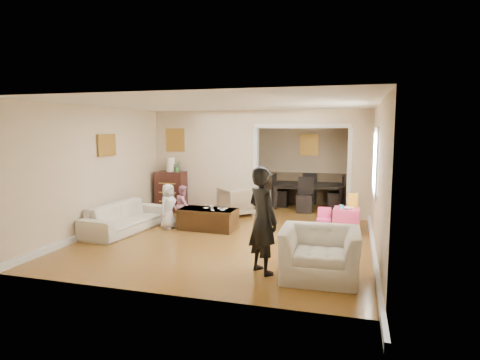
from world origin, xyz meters
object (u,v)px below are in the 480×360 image
(coffee_table, at_px, (208,219))
(sofa, at_px, (125,217))
(armchair_front, at_px, (320,254))
(dining_table, at_px, (308,196))
(adult_person, at_px, (263,220))
(play_table, at_px, (346,220))
(dresser, at_px, (171,191))
(child_kneel_b, at_px, (183,205))
(armchair_back, at_px, (237,201))
(table_lamp, at_px, (170,165))
(coffee_cup, at_px, (212,207))
(child_kneel_a, at_px, (168,206))
(cyan_cup, at_px, (342,207))
(child_toddler, at_px, (264,208))

(coffee_table, bearing_deg, sofa, -159.24)
(armchair_front, xyz_separation_m, coffee_table, (-2.54, 2.23, -0.14))
(dining_table, distance_m, adult_person, 5.28)
(play_table, height_order, adult_person, adult_person)
(sofa, bearing_deg, dresser, 5.81)
(adult_person, distance_m, child_kneel_b, 3.50)
(armchair_back, relative_size, table_lamp, 2.16)
(coffee_table, relative_size, coffee_cup, 11.98)
(armchair_back, xyz_separation_m, adult_person, (1.52, -3.78, 0.45))
(coffee_table, distance_m, child_kneel_b, 0.79)
(child_kneel_a, bearing_deg, table_lamp, 37.14)
(cyan_cup, bearing_deg, child_toddler, 172.36)
(cyan_cup, distance_m, adult_person, 2.96)
(dresser, height_order, table_lamp, table_lamp)
(armchair_back, xyz_separation_m, dresser, (-1.80, 0.03, 0.17))
(sofa, height_order, adult_person, adult_person)
(dresser, height_order, play_table, dresser)
(child_toddler, bearing_deg, play_table, 137.56)
(coffee_table, distance_m, child_toddler, 1.30)
(coffee_table, bearing_deg, armchair_back, 83.36)
(play_table, xyz_separation_m, child_toddler, (-1.80, 0.18, 0.13))
(armchair_front, relative_size, dining_table, 0.59)
(cyan_cup, distance_m, child_toddler, 1.72)
(child_kneel_a, relative_size, child_kneel_b, 1.10)
(armchair_back, distance_m, child_toddler, 1.18)
(child_toddler, bearing_deg, adult_person, 65.45)
(cyan_cup, bearing_deg, coffee_cup, -167.79)
(dresser, relative_size, dining_table, 0.56)
(dresser, distance_m, child_kneel_b, 1.58)
(child_toddler, bearing_deg, cyan_cup, 135.57)
(table_lamp, relative_size, child_toddler, 0.48)
(coffee_table, bearing_deg, play_table, 11.37)
(sofa, xyz_separation_m, play_table, (4.47, 1.19, -0.04))
(armchair_front, distance_m, child_kneel_b, 4.11)
(coffee_cup, bearing_deg, play_table, 12.77)
(table_lamp, relative_size, coffee_table, 0.30)
(armchair_front, relative_size, table_lamp, 3.09)
(dining_table, relative_size, child_kneel_a, 1.92)
(table_lamp, relative_size, play_table, 0.69)
(armchair_front, bearing_deg, child_toddler, 114.65)
(armchair_front, height_order, child_kneel_a, child_kneel_a)
(child_kneel_b, xyz_separation_m, child_toddler, (1.75, 0.45, -0.06))
(coffee_table, bearing_deg, dresser, 135.65)
(sofa, distance_m, child_kneel_a, 0.92)
(dresser, relative_size, adult_person, 0.65)
(dining_table, height_order, child_kneel_a, child_kneel_a)
(dresser, bearing_deg, dining_table, 23.12)
(child_toddler, bearing_deg, dresser, -54.13)
(sofa, xyz_separation_m, cyan_cup, (4.37, 1.14, 0.25))
(cyan_cup, bearing_deg, child_kneel_a, -169.41)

